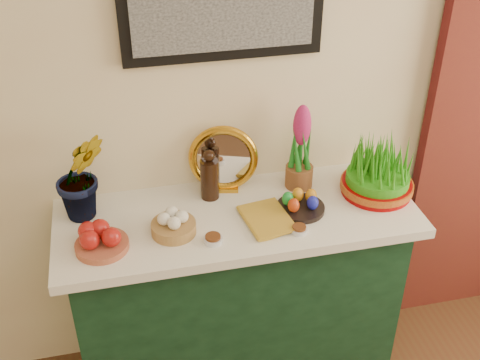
# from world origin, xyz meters

# --- Properties ---
(sideboard) EXTENTS (1.30, 0.45, 0.85)m
(sideboard) POSITION_xyz_m (-0.07, 2.00, 0.42)
(sideboard) COLOR #163C23
(sideboard) RESTS_ON ground
(tablecloth) EXTENTS (1.40, 0.55, 0.04)m
(tablecloth) POSITION_xyz_m (-0.07, 2.00, 0.87)
(tablecloth) COLOR white
(tablecloth) RESTS_ON sideboard
(hyacinth_green) EXTENTS (0.27, 0.24, 0.47)m
(hyacinth_green) POSITION_xyz_m (-0.63, 2.12, 1.13)
(hyacinth_green) COLOR #1E7D21
(hyacinth_green) RESTS_ON tablecloth
(apple_bowl) EXTENTS (0.21, 0.21, 0.10)m
(apple_bowl) POSITION_xyz_m (-0.59, 1.90, 0.93)
(apple_bowl) COLOR #A65237
(apple_bowl) RESTS_ON tablecloth
(garlic_basket) EXTENTS (0.21, 0.21, 0.09)m
(garlic_basket) POSITION_xyz_m (-0.32, 1.93, 0.93)
(garlic_basket) COLOR #A87643
(garlic_basket) RESTS_ON tablecloth
(vinegar_cruet) EXTENTS (0.07, 0.07, 0.22)m
(vinegar_cruet) POSITION_xyz_m (-0.15, 2.13, 0.98)
(vinegar_cruet) COLOR black
(vinegar_cruet) RESTS_ON tablecloth
(mirror) EXTENTS (0.29, 0.12, 0.28)m
(mirror) POSITION_xyz_m (-0.08, 2.18, 1.03)
(mirror) COLOR gold
(mirror) RESTS_ON tablecloth
(book) EXTENTS (0.18, 0.24, 0.03)m
(book) POSITION_xyz_m (-0.05, 1.91, 0.90)
(book) COLOR #B88F28
(book) RESTS_ON tablecloth
(spice_dish_left) EXTENTS (0.07, 0.07, 0.03)m
(spice_dish_left) POSITION_xyz_m (-0.19, 1.85, 0.90)
(spice_dish_left) COLOR silver
(spice_dish_left) RESTS_ON tablecloth
(spice_dish_right) EXTENTS (0.06, 0.06, 0.03)m
(spice_dish_right) POSITION_xyz_m (0.13, 1.83, 0.90)
(spice_dish_right) COLOR silver
(spice_dish_right) RESTS_ON tablecloth
(egg_plate) EXTENTS (0.23, 0.23, 0.08)m
(egg_plate) POSITION_xyz_m (0.17, 1.96, 0.92)
(egg_plate) COLOR black
(egg_plate) RESTS_ON tablecloth
(hyacinth_pink) EXTENTS (0.11, 0.11, 0.37)m
(hyacinth_pink) POSITION_xyz_m (0.22, 2.13, 1.06)
(hyacinth_pink) COLOR brown
(hyacinth_pink) RESTS_ON tablecloth
(wheatgrass_sabzeh) EXTENTS (0.29, 0.29, 0.24)m
(wheatgrass_sabzeh) POSITION_xyz_m (0.51, 2.01, 0.99)
(wheatgrass_sabzeh) COLOR #950304
(wheatgrass_sabzeh) RESTS_ON tablecloth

